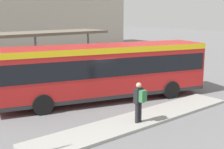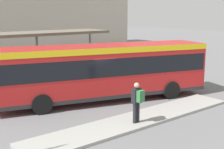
{
  "view_description": "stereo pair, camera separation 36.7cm",
  "coord_description": "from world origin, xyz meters",
  "px_view_note": "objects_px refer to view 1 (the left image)",
  "views": [
    {
      "loc": [
        -10.23,
        -13.0,
        4.78
      ],
      "look_at": [
        0.57,
        0.0,
        1.35
      ],
      "focal_mm": 50.0,
      "sensor_mm": 36.0,
      "label": 1
    },
    {
      "loc": [
        -9.95,
        -13.24,
        4.78
      ],
      "look_at": [
        0.57,
        0.0,
        1.35
      ],
      "focal_mm": 50.0,
      "sensor_mm": 36.0,
      "label": 2
    }
  ],
  "objects_px": {
    "pedestrian_waiting": "(139,100)",
    "bicycle_green": "(166,66)",
    "city_bus": "(104,68)",
    "potted_planter_near_shelter": "(98,74)",
    "potted_planter_far_side": "(81,76)",
    "bicycle_blue": "(149,65)",
    "bicycle_yellow": "(174,68)",
    "bicycle_black": "(157,65)"
  },
  "relations": [
    {
      "from": "bicycle_blue",
      "to": "potted_planter_far_side",
      "type": "distance_m",
      "value": 8.33
    },
    {
      "from": "bicycle_yellow",
      "to": "potted_planter_far_side",
      "type": "height_order",
      "value": "potted_planter_far_side"
    },
    {
      "from": "bicycle_yellow",
      "to": "potted_planter_far_side",
      "type": "distance_m",
      "value": 8.55
    },
    {
      "from": "bicycle_blue",
      "to": "potted_planter_near_shelter",
      "type": "distance_m",
      "value": 6.97
    },
    {
      "from": "pedestrian_waiting",
      "to": "bicycle_yellow",
      "type": "bearing_deg",
      "value": -63.65
    },
    {
      "from": "potted_planter_near_shelter",
      "to": "potted_planter_far_side",
      "type": "distance_m",
      "value": 1.39
    },
    {
      "from": "pedestrian_waiting",
      "to": "bicycle_black",
      "type": "xyz_separation_m",
      "value": [
        10.38,
        8.35,
        -0.77
      ]
    },
    {
      "from": "bicycle_blue",
      "to": "potted_planter_near_shelter",
      "type": "xyz_separation_m",
      "value": [
        -6.73,
        -1.76,
        0.31
      ]
    },
    {
      "from": "potted_planter_near_shelter",
      "to": "potted_planter_far_side",
      "type": "bearing_deg",
      "value": -178.66
    },
    {
      "from": "bicycle_green",
      "to": "bicycle_blue",
      "type": "xyz_separation_m",
      "value": [
        -0.44,
        1.59,
        -0.02
      ]
    },
    {
      "from": "potted_planter_near_shelter",
      "to": "bicycle_yellow",
      "type": "bearing_deg",
      "value": -4.95
    },
    {
      "from": "bicycle_green",
      "to": "potted_planter_near_shelter",
      "type": "relative_size",
      "value": 1.36
    },
    {
      "from": "bicycle_yellow",
      "to": "pedestrian_waiting",
      "type": "bearing_deg",
      "value": 120.3
    },
    {
      "from": "city_bus",
      "to": "bicycle_yellow",
      "type": "bearing_deg",
      "value": 32.86
    },
    {
      "from": "bicycle_green",
      "to": "potted_planter_far_side",
      "type": "height_order",
      "value": "potted_planter_far_side"
    },
    {
      "from": "bicycle_green",
      "to": "bicycle_black",
      "type": "height_order",
      "value": "bicycle_green"
    },
    {
      "from": "bicycle_black",
      "to": "potted_planter_far_side",
      "type": "height_order",
      "value": "potted_planter_far_side"
    },
    {
      "from": "potted_planter_near_shelter",
      "to": "city_bus",
      "type": "bearing_deg",
      "value": -122.7
    },
    {
      "from": "city_bus",
      "to": "bicycle_green",
      "type": "bearing_deg",
      "value": 37.15
    },
    {
      "from": "city_bus",
      "to": "pedestrian_waiting",
      "type": "xyz_separation_m",
      "value": [
        -1.25,
        -4.0,
        -0.65
      ]
    },
    {
      "from": "bicycle_green",
      "to": "potted_planter_near_shelter",
      "type": "distance_m",
      "value": 7.19
    },
    {
      "from": "bicycle_black",
      "to": "bicycle_blue",
      "type": "distance_m",
      "value": 0.83
    },
    {
      "from": "bicycle_green",
      "to": "bicycle_blue",
      "type": "distance_m",
      "value": 1.65
    },
    {
      "from": "bicycle_black",
      "to": "potted_planter_near_shelter",
      "type": "height_order",
      "value": "potted_planter_near_shelter"
    },
    {
      "from": "potted_planter_near_shelter",
      "to": "potted_planter_far_side",
      "type": "height_order",
      "value": "potted_planter_far_side"
    },
    {
      "from": "bicycle_green",
      "to": "city_bus",
      "type": "bearing_deg",
      "value": 120.82
    },
    {
      "from": "city_bus",
      "to": "potted_planter_near_shelter",
      "type": "distance_m",
      "value": 4.17
    },
    {
      "from": "bicycle_yellow",
      "to": "bicycle_blue",
      "type": "distance_m",
      "value": 2.41
    },
    {
      "from": "potted_planter_far_side",
      "to": "city_bus",
      "type": "bearing_deg",
      "value": -103.13
    },
    {
      "from": "bicycle_green",
      "to": "bicycle_blue",
      "type": "height_order",
      "value": "bicycle_green"
    },
    {
      "from": "pedestrian_waiting",
      "to": "bicycle_black",
      "type": "height_order",
      "value": "pedestrian_waiting"
    },
    {
      "from": "city_bus",
      "to": "bicycle_green",
      "type": "distance_m",
      "value": 10.1
    },
    {
      "from": "pedestrian_waiting",
      "to": "potted_planter_near_shelter",
      "type": "relative_size",
      "value": 1.43
    },
    {
      "from": "pedestrian_waiting",
      "to": "potted_planter_near_shelter",
      "type": "bearing_deg",
      "value": -31.19
    },
    {
      "from": "pedestrian_waiting",
      "to": "bicycle_green",
      "type": "xyz_separation_m",
      "value": [
        10.6,
        7.56,
        -0.76
      ]
    },
    {
      "from": "bicycle_black",
      "to": "bicycle_blue",
      "type": "relative_size",
      "value": 1.02
    },
    {
      "from": "bicycle_blue",
      "to": "potted_planter_far_side",
      "type": "bearing_deg",
      "value": 103.92
    },
    {
      "from": "bicycle_blue",
      "to": "potted_planter_near_shelter",
      "type": "height_order",
      "value": "potted_planter_near_shelter"
    },
    {
      "from": "pedestrian_waiting",
      "to": "bicycle_blue",
      "type": "relative_size",
      "value": 1.11
    },
    {
      "from": "potted_planter_near_shelter",
      "to": "potted_planter_far_side",
      "type": "xyz_separation_m",
      "value": [
        -1.39,
        -0.03,
        0.03
      ]
    },
    {
      "from": "city_bus",
      "to": "potted_planter_near_shelter",
      "type": "bearing_deg",
      "value": 73.63
    },
    {
      "from": "bicycle_blue",
      "to": "city_bus",
      "type": "bearing_deg",
      "value": 121.47
    }
  ]
}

